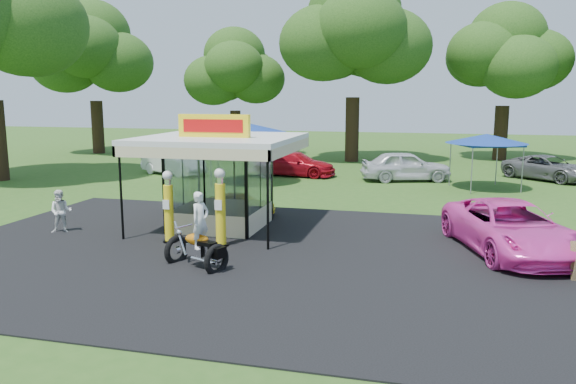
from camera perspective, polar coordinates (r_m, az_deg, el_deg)
name	(u,v)px	position (r m, az deg, el deg)	size (l,w,h in m)	color
ground	(224,273)	(15.77, -6.52, -8.14)	(120.00, 120.00, 0.00)	#2E561B
asphalt_apron	(247,252)	(17.56, -4.19, -6.15)	(20.00, 14.00, 0.04)	black
gas_station_kiosk	(220,180)	(20.61, -6.88, 1.22)	(5.40, 5.40, 4.18)	white
gas_pump_left	(169,209)	(18.80, -12.03, -1.68)	(0.45, 0.45, 2.43)	black
gas_pump_right	(220,210)	(18.05, -6.87, -1.78)	(0.48, 0.48, 2.57)	black
motorcycle	(199,238)	(16.01, -9.03, -4.60)	(2.02, 1.52, 2.29)	black
spare_tires	(202,224)	(20.26, -8.77, -3.19)	(0.82, 0.68, 0.66)	black
kiosk_car	(241,204)	(22.87, -4.81, -1.20)	(1.13, 2.82, 0.96)	yellow
pink_sedan	(510,228)	(18.64, 21.63, -3.40)	(2.66, 5.77, 1.60)	#FE45C0
spectator_west	(61,212)	(21.40, -22.07, -1.86)	(0.76, 0.59, 1.55)	white
bg_car_a	(174,163)	(35.03, -11.55, 2.94)	(1.58, 4.54, 1.50)	white
bg_car_b	(295,164)	(33.93, 0.69, 2.88)	(2.03, 4.99, 1.45)	#B80E1C
bg_car_c	(406,166)	(32.61, 11.87, 2.61)	(2.01, 4.99, 1.70)	silver
bg_car_d	(548,168)	(35.54, 24.91, 2.24)	(2.32, 5.04, 1.40)	slate
tent_west	(243,128)	(31.01, -4.61, 6.52)	(4.83, 4.83, 3.38)	gray
tent_east	(486,139)	(30.67, 19.52, 5.08)	(4.10, 4.10, 2.87)	gray
oak_far_a	(94,59)	(49.72, -19.13, 12.67)	(10.26, 10.26, 12.16)	black
oak_far_b	(235,76)	(45.90, -5.44, 11.66)	(8.30, 8.30, 9.90)	black
oak_far_c	(354,44)	(41.57, 6.70, 14.66)	(11.19, 11.19, 13.19)	black
oak_far_d	(505,63)	(45.01, 21.21, 12.14)	(9.41, 9.41, 11.21)	black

